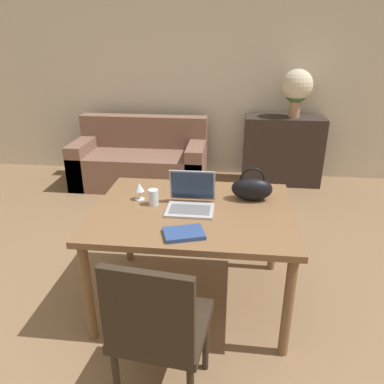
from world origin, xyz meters
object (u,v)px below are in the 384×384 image
at_px(handbag, 252,188).
at_px(chair, 158,326).
at_px(couch, 141,162).
at_px(drinking_glass, 153,197).
at_px(flower_vase, 297,88).
at_px(wine_glass, 139,188).
at_px(laptop, 191,198).

bearing_deg(handbag, chair, -113.84).
bearing_deg(couch, chair, -74.71).
bearing_deg(chair, drinking_glass, 109.12).
bearing_deg(flower_vase, wine_glass, -120.13).
bearing_deg(handbag, laptop, -157.68).
bearing_deg(drinking_glass, handbag, 13.36).
distance_m(drinking_glass, wine_glass, 0.14).
height_order(chair, wine_glass, chair).
bearing_deg(handbag, drinking_glass, -166.64).
distance_m(handbag, flower_vase, 2.32).
xyz_separation_m(laptop, handbag, (0.40, 0.16, 0.02)).
xyz_separation_m(wine_glass, handbag, (0.77, 0.08, 0.00)).
xyz_separation_m(chair, laptop, (0.06, 0.87, 0.28)).
bearing_deg(laptop, couch, 112.36).
height_order(laptop, flower_vase, flower_vase).
xyz_separation_m(couch, laptop, (0.89, -2.16, 0.50)).
distance_m(couch, wine_glass, 2.20).
bearing_deg(laptop, chair, -93.84).
distance_m(chair, handbag, 1.17).
relative_size(wine_glass, flower_vase, 0.22).
bearing_deg(wine_glass, laptop, -12.37).
bearing_deg(flower_vase, couch, -172.96).
relative_size(chair, couch, 0.56).
bearing_deg(couch, handbag, -57.12).
bearing_deg(chair, laptop, 92.80).
xyz_separation_m(couch, drinking_glass, (0.63, -2.15, 0.49)).
distance_m(wine_glass, handbag, 0.77).
relative_size(couch, drinking_glass, 14.97).
relative_size(chair, drinking_glass, 8.32).
bearing_deg(flower_vase, handbag, -104.42).
bearing_deg(wine_glass, chair, -72.13).
relative_size(drinking_glass, wine_glass, 0.88).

